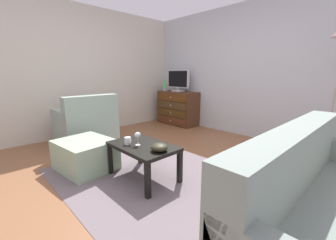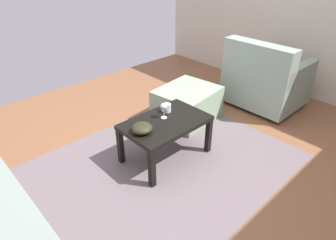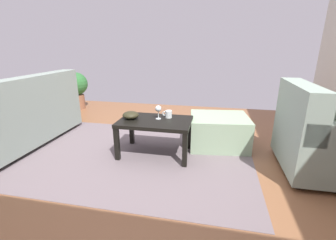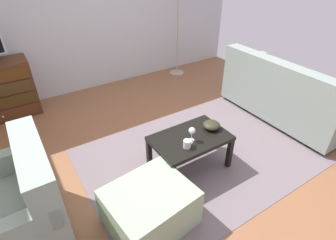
{
  "view_description": "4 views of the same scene",
  "coord_description": "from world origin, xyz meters",
  "views": [
    {
      "loc": [
        1.92,
        -1.7,
        1.23
      ],
      "look_at": [
        0.17,
        -0.03,
        0.7
      ],
      "focal_mm": 22.73,
      "sensor_mm": 36.0,
      "label": 1
    },
    {
      "loc": [
        1.62,
        1.46,
        1.83
      ],
      "look_at": [
        0.25,
        0.01,
        0.65
      ],
      "focal_mm": 31.25,
      "sensor_mm": 36.0,
      "label": 2
    },
    {
      "loc": [
        -0.64,
        2.12,
        1.23
      ],
      "look_at": [
        -0.16,
        -0.21,
        0.45
      ],
      "focal_mm": 24.73,
      "sensor_mm": 36.0,
      "label": 3
    },
    {
      "loc": [
        -1.38,
        -2.02,
        2.08
      ],
      "look_at": [
        -0.15,
        -0.09,
        0.58
      ],
      "focal_mm": 28.16,
      "sensor_mm": 36.0,
      "label": 4
    }
  ],
  "objects": [
    {
      "name": "ground_plane",
      "position": [
        0.0,
        0.0,
        -0.03
      ],
      "size": [
        5.39,
        5.18,
        0.05
      ],
      "primitive_type": "cube",
      "color": "brown"
    },
    {
      "name": "area_rug",
      "position": [
        0.2,
        -0.2,
        0.0
      ],
      "size": [
        2.6,
        1.9,
        0.01
      ],
      "primitive_type": "cube",
      "color": "slate",
      "rests_on": "ground_plane"
    },
    {
      "name": "coffee_table",
      "position": [
        0.01,
        -0.28,
        0.36
      ],
      "size": [
        0.81,
        0.52,
        0.42
      ],
      "color": "black",
      "rests_on": "ground_plane"
    },
    {
      "name": "wine_glass",
      "position": [
        -0.02,
        -0.33,
        0.54
      ],
      "size": [
        0.07,
        0.07,
        0.16
      ],
      "color": "silver",
      "rests_on": "coffee_table"
    },
    {
      "name": "mug",
      "position": [
        -0.12,
        -0.4,
        0.46
      ],
      "size": [
        0.11,
        0.08,
        0.08
      ],
      "color": "silver",
      "rests_on": "coffee_table"
    },
    {
      "name": "bowl_decorative",
      "position": [
        0.29,
        -0.28,
        0.46
      ],
      "size": [
        0.19,
        0.19,
        0.08
      ],
      "primitive_type": "ellipsoid",
      "color": "#2E2B1A",
      "rests_on": "coffee_table"
    },
    {
      "name": "couch_large",
      "position": [
        1.79,
        -0.14,
        0.35
      ],
      "size": [
        0.85,
        1.78,
        0.88
      ],
      "color": "#332319",
      "rests_on": "ground_plane"
    },
    {
      "name": "armchair",
      "position": [
        -1.69,
        -0.23,
        0.36
      ],
      "size": [
        0.8,
        0.89,
        0.88
      ],
      "color": "#332319",
      "rests_on": "ground_plane"
    },
    {
      "name": "ottoman",
      "position": [
        -0.71,
        -0.67,
        0.19
      ],
      "size": [
        0.77,
        0.68,
        0.39
      ],
      "primitive_type": "cube",
      "rotation": [
        0.0,
        0.0,
        0.12
      ],
      "color": "#95B18E",
      "rests_on": "ground_plane"
    },
    {
      "name": "potted_plant",
      "position": [
        2.04,
        -1.94,
        0.43
      ],
      "size": [
        0.44,
        0.44,
        0.72
      ],
      "color": "brown",
      "rests_on": "ground_plane"
    }
  ]
}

